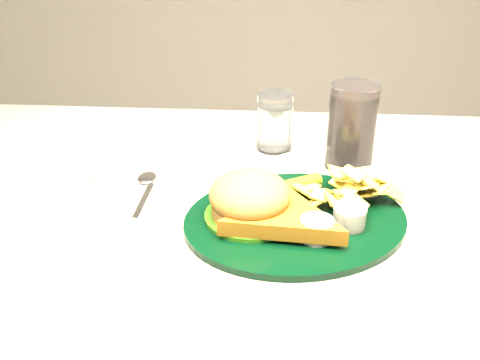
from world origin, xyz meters
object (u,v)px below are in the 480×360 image
object	(u,v)px
dinner_plate	(297,201)
water_glass	(275,122)
cola_glass	(352,127)
fork_napkin	(350,225)

from	to	relation	value
dinner_plate	water_glass	bearing A→B (deg)	77.27
cola_glass	water_glass	bearing A→B (deg)	152.66
fork_napkin	cola_glass	bearing A→B (deg)	91.46
fork_napkin	water_glass	bearing A→B (deg)	119.13
water_glass	fork_napkin	world-z (taller)	water_glass
dinner_plate	fork_napkin	distance (m)	0.08
water_glass	fork_napkin	xyz separation A→B (m)	(0.11, -0.27, -0.05)
water_glass	fork_napkin	size ratio (longest dim) A/B	0.69
dinner_plate	cola_glass	world-z (taller)	cola_glass
dinner_plate	water_glass	distance (m)	0.26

